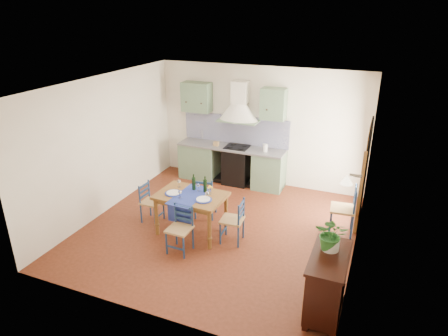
{
  "coord_description": "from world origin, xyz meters",
  "views": [
    {
      "loc": [
        2.66,
        -6.2,
        4.03
      ],
      "look_at": [
        -0.01,
        0.3,
        1.17
      ],
      "focal_mm": 32.0,
      "sensor_mm": 36.0,
      "label": 1
    }
  ],
  "objects": [
    {
      "name": "chair_far",
      "position": [
        -0.45,
        0.36,
        0.45
      ],
      "size": [
        0.48,
        0.48,
        0.88
      ],
      "color": "navy",
      "rests_on": "ground"
    },
    {
      "name": "chair_left",
      "position": [
        -1.38,
        -0.21,
        0.42
      ],
      "size": [
        0.39,
        0.39,
        0.8
      ],
      "color": "navy",
      "rests_on": "ground"
    },
    {
      "name": "dining_table",
      "position": [
        -0.42,
        -0.31,
        0.71
      ],
      "size": [
        1.3,
        0.99,
        1.12
      ],
      "color": "brown",
      "rests_on": "ground"
    },
    {
      "name": "chair_near",
      "position": [
        -0.33,
        -0.93,
        0.44
      ],
      "size": [
        0.41,
        0.41,
        0.85
      ],
      "color": "navy",
      "rests_on": "ground"
    },
    {
      "name": "ceiling",
      "position": [
        0.0,
        0.0,
        2.8
      ],
      "size": [
        5.0,
        5.0,
        0.01
      ],
      "primitive_type": "cube",
      "color": "silver",
      "rests_on": "back_wall"
    },
    {
      "name": "sideboard",
      "position": [
        2.26,
        -1.51,
        0.51
      ],
      "size": [
        0.5,
        1.05,
        0.94
      ],
      "color": "black",
      "rests_on": "ground"
    },
    {
      "name": "back_wall",
      "position": [
        -0.47,
        2.29,
        1.05
      ],
      "size": [
        5.0,
        0.96,
        2.8
      ],
      "color": "silver",
      "rests_on": "ground"
    },
    {
      "name": "chair_right",
      "position": [
        0.42,
        -0.3,
        0.44
      ],
      "size": [
        0.42,
        0.42,
        0.84
      ],
      "color": "navy",
      "rests_on": "ground"
    },
    {
      "name": "right_wall",
      "position": [
        2.5,
        0.28,
        1.34
      ],
      "size": [
        0.26,
        5.0,
        2.8
      ],
      "color": "silver",
      "rests_on": "ground"
    },
    {
      "name": "left_wall",
      "position": [
        -2.5,
        0.0,
        1.4
      ],
      "size": [
        0.04,
        5.0,
        2.8
      ],
      "primitive_type": "cube",
      "color": "silver",
      "rests_on": "ground"
    },
    {
      "name": "floor",
      "position": [
        0.0,
        0.0,
        0.0
      ],
      "size": [
        5.0,
        5.0,
        0.0
      ],
      "primitive_type": "plane",
      "color": "#431C0E",
      "rests_on": "ground"
    },
    {
      "name": "potted_plant",
      "position": [
        2.24,
        -1.35,
        1.17
      ],
      "size": [
        0.44,
        0.39,
        0.48
      ],
      "primitive_type": "imported",
      "rotation": [
        0.0,
        0.0,
        0.03
      ],
      "color": "#2B6F2B",
      "rests_on": "sideboard"
    },
    {
      "name": "chair_spare",
      "position": [
        2.23,
        0.77,
        0.5
      ],
      "size": [
        0.49,
        0.49,
        0.96
      ],
      "color": "navy",
      "rests_on": "ground"
    }
  ]
}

